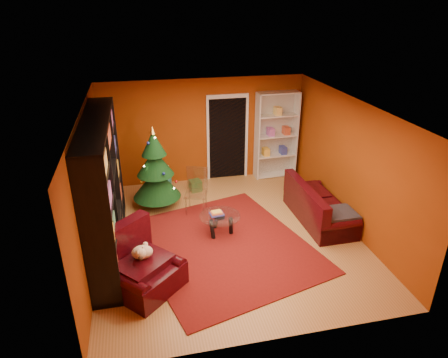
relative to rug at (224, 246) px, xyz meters
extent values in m
cube|color=#A66E37|center=(0.18, 0.38, -0.03)|extent=(5.00, 5.50, 0.05)
cube|color=silver|center=(0.18, 0.38, 2.62)|extent=(5.00, 5.50, 0.05)
cube|color=#8F390B|center=(0.18, 3.15, 1.29)|extent=(5.00, 0.05, 2.60)
cube|color=#8F390B|center=(-2.35, 0.38, 1.29)|extent=(0.05, 5.50, 2.60)
cube|color=#8F390B|center=(2.70, 0.38, 1.29)|extent=(0.05, 5.50, 2.60)
cube|color=maroon|center=(0.00, 0.00, 0.00)|extent=(3.76, 4.11, 0.02)
cube|color=teal|center=(-0.87, 2.72, 0.13)|extent=(0.33, 0.33, 0.27)
cube|color=#245A20|center=(-0.16, 2.48, 0.13)|extent=(0.31, 0.31, 0.27)
cube|color=#AD1B2A|center=(-1.03, 2.97, 0.11)|extent=(0.26, 0.26, 0.24)
camera|label=1|loc=(-1.36, -6.24, 4.36)|focal=32.00mm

